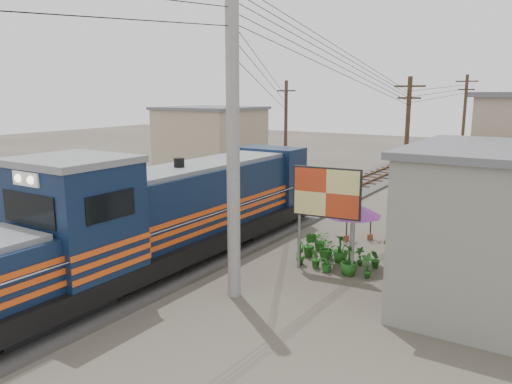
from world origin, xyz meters
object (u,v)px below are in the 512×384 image
Objects in this scene: locomotive at (169,217)px; vendor at (426,227)px; billboard at (326,195)px; market_umbrella at (352,209)px.

vendor is (7.34, 6.87, -0.89)m from locomotive.
billboard is at bearing 64.42° from vendor.
market_umbrella is 3.96m from vendor.
billboard is at bearing 26.00° from locomotive.
billboard is 5.33m from vendor.
billboard is (4.99, 2.43, 0.90)m from locomotive.
market_umbrella is at bearing 60.85° from billboard.
locomotive reaches higher than market_umbrella.
market_umbrella is (0.48, 1.14, -0.63)m from billboard.
billboard is 1.48× the size of market_umbrella.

